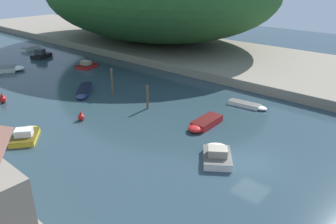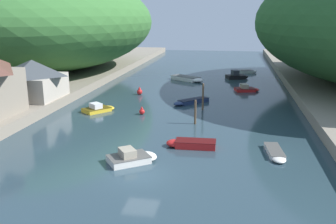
# 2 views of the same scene
# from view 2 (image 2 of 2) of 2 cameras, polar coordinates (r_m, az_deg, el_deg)

# --- Properties ---
(water_surface) EXTENTS (130.00, 130.00, 0.00)m
(water_surface) POSITION_cam_2_polar(r_m,az_deg,el_deg) (55.90, 3.30, 2.98)
(water_surface) COLOR #283D47
(water_surface) RESTS_ON ground
(left_bank) EXTENTS (22.00, 120.00, 1.18)m
(left_bank) POSITION_cam_2_polar(r_m,az_deg,el_deg) (63.99, -20.22, 4.14)
(left_bank) COLOR gray
(left_bank) RESTS_ON ground
(hillside_left) EXTENTS (35.50, 49.70, 17.26)m
(hillside_left) POSITION_cam_2_polar(r_m,az_deg,el_deg) (73.73, -17.11, 12.92)
(hillside_left) COLOR #387033
(hillside_left) RESTS_ON left_bank
(boathouse_shed) EXTENTS (6.70, 7.44, 4.79)m
(boathouse_shed) POSITION_cam_2_polar(r_m,az_deg,el_deg) (49.25, -19.88, 4.84)
(boathouse_shed) COLOR #B2A899
(boathouse_shed) RESTS_ON left_bank
(boat_cabin_cruiser) EXTENTS (4.44, 3.35, 1.58)m
(boat_cabin_cruiser) POSITION_cam_2_polar(r_m,az_deg,el_deg) (68.78, 10.53, 5.41)
(boat_cabin_cruiser) COLOR black
(boat_cabin_cruiser) RESTS_ON water_surface
(boat_far_right_bank) EXTENTS (4.42, 1.66, 0.64)m
(boat_far_right_bank) POSITION_cam_2_polar(r_m,az_deg,el_deg) (33.15, 3.29, -4.84)
(boat_far_right_bank) COLOR red
(boat_far_right_bank) RESTS_ON water_surface
(boat_white_cruiser) EXTENTS (4.72, 4.81, 0.54)m
(boat_white_cruiser) POSITION_cam_2_polar(r_m,az_deg,el_deg) (48.97, 3.31, 1.60)
(boat_white_cruiser) COLOR navy
(boat_white_cruiser) RESTS_ON water_surface
(boat_navy_launch) EXTENTS (3.96, 4.23, 1.06)m
(boat_navy_launch) POSITION_cam_2_polar(r_m,az_deg,el_deg) (45.83, -10.43, 0.52)
(boat_navy_launch) COLOR gold
(boat_navy_launch) RESTS_ON water_surface
(boat_open_rowboat) EXTENTS (4.23, 2.28, 0.62)m
(boat_open_rowboat) POSITION_cam_2_polar(r_m,az_deg,el_deg) (75.75, 11.96, 6.06)
(boat_open_rowboat) COLOR white
(boat_open_rowboat) RESTS_ON water_surface
(boat_red_skiff) EXTENTS (4.38, 3.97, 1.17)m
(boat_red_skiff) POSITION_cam_2_polar(r_m,az_deg,el_deg) (30.06, -5.32, -6.89)
(boat_red_skiff) COLOR silver
(boat_red_skiff) RESTS_ON water_surface
(boat_near_quay) EXTENTS (3.97, 2.86, 1.06)m
(boat_near_quay) POSITION_cam_2_polar(r_m,az_deg,el_deg) (58.10, 11.95, 3.46)
(boat_near_quay) COLOR red
(boat_near_quay) RESTS_ON water_surface
(boat_small_dinghy) EXTENTS (6.50, 5.40, 0.70)m
(boat_small_dinghy) POSITION_cam_2_polar(r_m,az_deg,el_deg) (65.75, 3.18, 5.09)
(boat_small_dinghy) COLOR white
(boat_small_dinghy) RESTS_ON water_surface
(boat_far_upstream) EXTENTS (1.61, 4.42, 0.40)m
(boat_far_upstream) POSITION_cam_2_polar(r_m,az_deg,el_deg) (32.46, 16.08, -6.08)
(boat_far_upstream) COLOR silver
(boat_far_upstream) RESTS_ON water_surface
(mooring_post_second) EXTENTS (0.24, 0.24, 2.65)m
(mooring_post_second) POSITION_cam_2_polar(r_m,az_deg,el_deg) (39.71, 4.18, 0.02)
(mooring_post_second) COLOR brown
(mooring_post_second) RESTS_ON water_surface
(mooring_post_middle) EXTENTS (0.24, 0.24, 3.29)m
(mooring_post_middle) POSITION_cam_2_polar(r_m,az_deg,el_deg) (45.52, 5.35, 2.33)
(mooring_post_middle) COLOR brown
(mooring_post_middle) RESTS_ON water_surface
(channel_buoy_near) EXTENTS (0.79, 0.79, 1.19)m
(channel_buoy_near) POSITION_cam_2_polar(r_m,az_deg,el_deg) (54.45, -4.35, 3.14)
(channel_buoy_near) COLOR red
(channel_buoy_near) RESTS_ON water_surface
(channel_buoy_far) EXTENTS (0.66, 0.66, 0.99)m
(channel_buoy_far) POSITION_cam_2_polar(r_m,az_deg,el_deg) (43.72, -4.00, 0.12)
(channel_buoy_far) COLOR red
(channel_buoy_far) RESTS_ON water_surface
(person_on_quay) EXTENTS (0.31, 0.42, 1.69)m
(person_on_quay) POSITION_cam_2_polar(r_m,az_deg,el_deg) (42.45, -23.02, 0.97)
(person_on_quay) COLOR #282D3D
(person_on_quay) RESTS_ON left_bank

